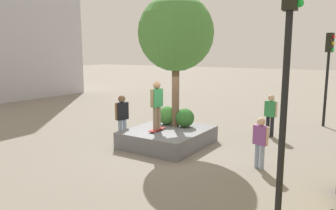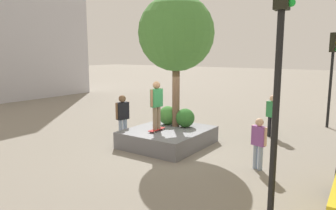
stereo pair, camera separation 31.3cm
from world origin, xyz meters
name	(u,v)px [view 1 (the left image)]	position (x,y,z in m)	size (l,w,h in m)	color
ground_plane	(167,149)	(0.00, 0.00, 0.00)	(120.00, 120.00, 0.00)	gray
planter_ledge	(168,137)	(-0.45, -0.23, 0.30)	(3.00, 2.63, 0.60)	slate
plaza_tree	(176,34)	(-1.04, -0.27, 4.07)	(2.80, 2.80, 4.89)	brown
boxwood_shrub	(185,118)	(-1.10, 0.11, 0.95)	(0.71, 0.71, 0.71)	#2D6628
hedge_clump	(167,115)	(-1.08, -0.67, 0.97)	(0.73, 0.73, 0.73)	#3D7A33
skateboard	(157,130)	(0.02, -0.40, 0.66)	(0.80, 0.23, 0.07)	#A51E1E
skateboarder	(157,102)	(0.02, -0.40, 1.66)	(0.58, 0.27, 1.72)	#847056
traffic_light_corner	(288,55)	(3.30, 4.69, 3.34)	(0.30, 0.35, 4.94)	black
traffic_light_median	(328,63)	(-6.94, 4.16, 2.91)	(0.35, 0.37, 4.25)	black
bystander_watching	(122,115)	(0.06, -2.00, 1.03)	(0.59, 0.32, 1.79)	#8C9EB7
pedestrian_crossing	(271,112)	(-3.79, 2.56, 0.99)	(0.31, 0.56, 1.72)	black
passerby_with_bag	(260,139)	(0.12, 3.35, 0.89)	(0.28, 0.50, 1.53)	#8C9EB7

